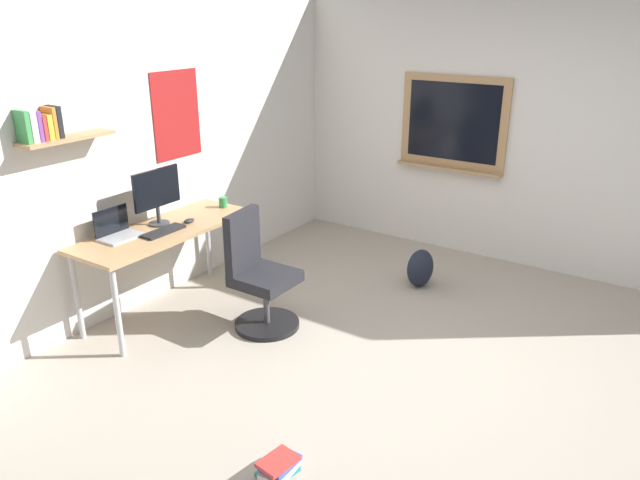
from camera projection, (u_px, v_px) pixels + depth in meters
ground_plane at (405, 373)px, 4.23m from camera, size 5.20×5.20×0.00m
wall_back at (148, 149)px, 5.03m from camera, size 5.00×0.30×2.60m
wall_right at (525, 133)px, 5.67m from camera, size 0.22×5.00×2.60m
desk at (165, 237)px, 4.88m from camera, size 1.54×0.59×0.74m
office_chair at (259, 279)px, 4.74m from camera, size 0.52×0.52×0.95m
laptop at (117, 231)px, 4.64m from camera, size 0.31×0.21×0.23m
monitor_primary at (157, 193)px, 4.83m from camera, size 0.46×0.17×0.46m
keyboard at (164, 231)px, 4.75m from camera, size 0.37×0.13×0.02m
computer_mouse at (189, 221)px, 4.96m from camera, size 0.10×0.06×0.03m
coffee_mug at (223, 202)px, 5.34m from camera, size 0.08×0.08×0.09m
backpack at (420, 268)px, 5.51m from camera, size 0.32×0.22×0.35m
book_stack_on_floor at (279, 467)px, 3.29m from camera, size 0.25×0.20×0.12m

